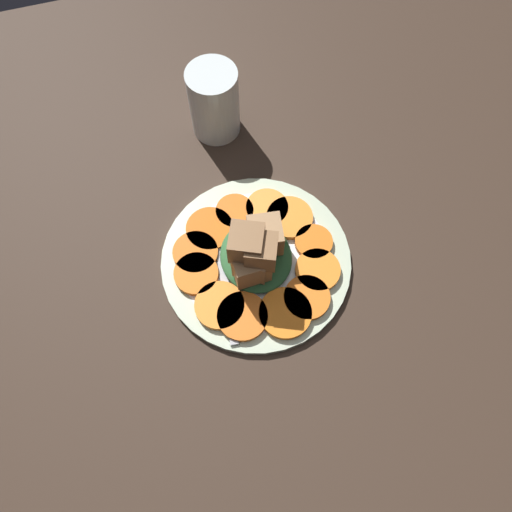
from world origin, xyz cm
name	(u,v)px	position (x,y,z in cm)	size (l,w,h in cm)	color
table_slab	(256,265)	(0.00, 0.00, 1.00)	(120.00, 120.00, 2.00)	#38281E
plate	(256,261)	(0.00, 0.00, 2.52)	(26.38, 26.38, 1.05)	beige
carrot_slice_0	(220,305)	(5.24, -6.56, 3.53)	(6.64, 6.64, 0.85)	orange
carrot_slice_1	(242,316)	(7.53, -4.06, 3.53)	(6.70, 6.70, 0.85)	orange
carrot_slice_2	(285,313)	(8.69, 1.45, 3.53)	(7.01, 7.01, 0.85)	orange
carrot_slice_3	(307,298)	(7.48, 4.85, 3.53)	(6.22, 6.22, 0.85)	orange
carrot_slice_4	(318,270)	(4.15, 7.54, 3.53)	(6.18, 6.18, 0.85)	orange
carrot_slice_5	(313,240)	(-0.31, 8.39, 3.53)	(5.29, 5.29, 0.85)	orange
carrot_slice_6	(290,218)	(-4.62, 6.35, 3.53)	(6.64, 6.64, 0.85)	orange
carrot_slice_7	(267,208)	(-7.03, 3.72, 3.53)	(6.11, 6.11, 0.85)	orange
carrot_slice_8	(235,211)	(-7.82, -0.89, 3.53)	(5.44, 5.44, 0.85)	orange
carrot_slice_9	(210,229)	(-6.08, -5.03, 3.53)	(6.71, 6.71, 0.85)	#D35E12
carrot_slice_10	(195,253)	(-3.10, -7.82, 3.53)	(6.29, 6.29, 0.85)	orange
carrot_slice_11	(197,277)	(0.45, -8.46, 3.53)	(6.09, 6.09, 0.85)	orange
center_pile	(255,253)	(0.72, -0.31, 6.95)	(10.88, 9.79, 10.07)	#2D6033
fork	(223,274)	(0.99, -4.93, 3.30)	(18.90, 3.82, 0.40)	#B2B2B7
water_glass	(214,102)	(-24.23, 0.61, 7.72)	(7.54, 7.54, 11.44)	silver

